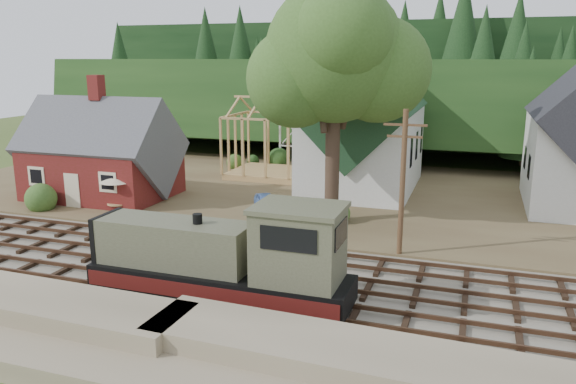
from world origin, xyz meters
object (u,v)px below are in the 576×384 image
(locomotive, at_px, (228,260))
(patio_set, at_px, (116,180))
(car_green, at_px, (56,174))
(car_blue, at_px, (266,202))

(locomotive, relative_size, patio_set, 4.62)
(car_green, bearing_deg, patio_set, -143.19)
(locomotive, distance_m, car_blue, 14.52)
(patio_set, bearing_deg, car_blue, 17.93)
(car_green, bearing_deg, locomotive, -148.75)
(locomotive, relative_size, car_green, 2.82)
(car_blue, relative_size, car_green, 0.84)
(locomotive, xyz_separation_m, car_blue, (-3.65, 14.01, -1.17))
(car_blue, height_order, car_green, car_green)
(car_blue, relative_size, patio_set, 1.37)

